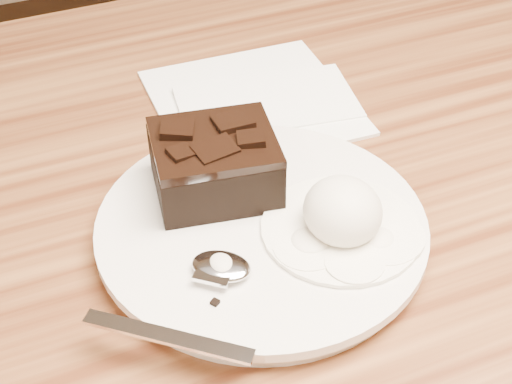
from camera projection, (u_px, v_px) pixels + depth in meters
name	position (u px, v px, depth m)	size (l,w,h in m)	color
plate	(261.00, 232.00, 0.58)	(0.24, 0.24, 0.02)	white
brownie	(215.00, 168.00, 0.58)	(0.09, 0.08, 0.04)	black
ice_cream_scoop	(343.00, 211.00, 0.55)	(0.05, 0.06, 0.05)	silver
melt_puddle	(341.00, 230.00, 0.56)	(0.11, 0.11, 0.00)	white
spoon	(221.00, 268.00, 0.53)	(0.03, 0.16, 0.01)	silver
napkin	(253.00, 101.00, 0.72)	(0.17, 0.17, 0.01)	white
crumb_a	(382.00, 257.00, 0.54)	(0.01, 0.01, 0.00)	black
crumb_b	(215.00, 302.00, 0.51)	(0.01, 0.01, 0.00)	black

